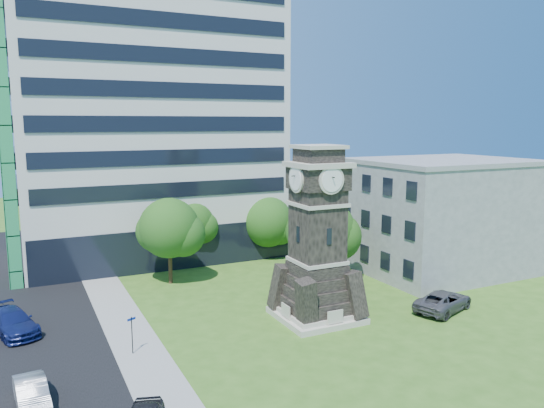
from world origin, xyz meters
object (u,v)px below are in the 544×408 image
car_east_lot (443,301)px  street_sign (132,331)px  car_street_mid (32,394)px  car_street_north (12,322)px  park_bench (331,311)px  clock_tower (317,245)px

car_east_lot → street_sign: street_sign is taller
car_east_lot → car_street_mid: bearing=73.3°
street_sign → car_street_north: bearing=109.7°
car_street_north → park_bench: (20.45, -6.55, -0.32)m
park_bench → street_sign: (-13.97, -0.13, 1.00)m
clock_tower → park_bench: clock_tower is taller
car_street_mid → park_bench: size_ratio=2.40×
car_street_mid → car_east_lot: bearing=-2.0°
car_street_mid → street_sign: 6.87m
car_east_lot → park_bench: 8.49m
clock_tower → street_sign: clock_tower is taller
clock_tower → car_street_mid: bearing=-166.9°
car_street_mid → park_bench: car_street_mid is taller
car_street_north → car_east_lot: (28.54, -9.11, -0.04)m
car_street_north → car_east_lot: car_street_north is taller
car_street_mid → car_east_lot: size_ratio=0.76×
park_bench → street_sign: street_sign is taller
park_bench → car_east_lot: bearing=-10.8°
car_street_mid → street_sign: bearing=29.9°
car_east_lot → street_sign: (-22.06, 2.44, 0.72)m
park_bench → street_sign: 14.01m
car_street_mid → street_sign: street_sign is taller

